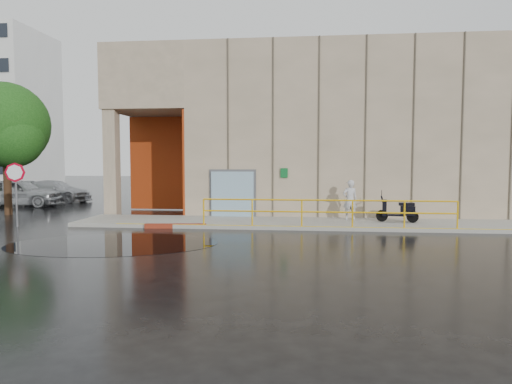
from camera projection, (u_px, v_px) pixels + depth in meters
ground at (198, 243)px, 14.60m from camera, size 120.00×120.00×0.00m
sidewalk at (319, 223)px, 18.63m from camera, size 20.00×3.00×0.15m
building at (336, 132)px, 24.66m from camera, size 20.00×10.17×8.00m
guardrail at (327, 213)px, 17.23m from camera, size 9.56×0.06×1.03m
person at (350, 200)px, 19.08m from camera, size 0.67×0.50×1.69m
scooter at (398, 204)px, 18.45m from camera, size 1.69×0.80×1.28m
stop_sign at (15, 180)px, 18.06m from camera, size 0.76×0.23×2.56m
red_curb at (176, 226)px, 17.84m from camera, size 2.41×0.44×0.18m
puddle at (113, 244)px, 14.49m from camera, size 7.23×5.15×0.01m
car_a at (18, 193)px, 26.10m from camera, size 4.94×2.46×1.62m
car_c at (55, 191)px, 29.07m from camera, size 4.82×2.24×1.36m
tree_near at (7, 128)px, 21.87m from camera, size 4.09×4.09×6.41m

